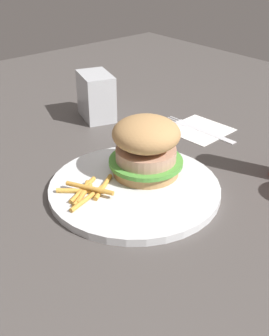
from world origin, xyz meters
name	(u,v)px	position (x,y,z in m)	size (l,w,h in m)	color
ground_plane	(114,187)	(0.00, 0.00, 0.00)	(1.60, 1.60, 0.00)	#47423F
plate	(135,188)	(-0.02, 0.03, 0.01)	(0.27, 0.27, 0.01)	silver
sandwich	(146,146)	(-0.06, 0.01, 0.06)	(0.12, 0.12, 0.10)	tan
fries_pile	(87,191)	(0.05, 0.00, 0.02)	(0.10, 0.07, 0.01)	gold
napkin	(199,129)	(-0.27, -0.06, 0.00)	(0.11, 0.11, 0.00)	white
fork	(199,128)	(-0.27, -0.06, 0.00)	(0.03, 0.17, 0.00)	silver
napkin_dispenser	(96,96)	(-0.15, -0.25, 0.05)	(0.09, 0.06, 0.10)	#B7BABF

